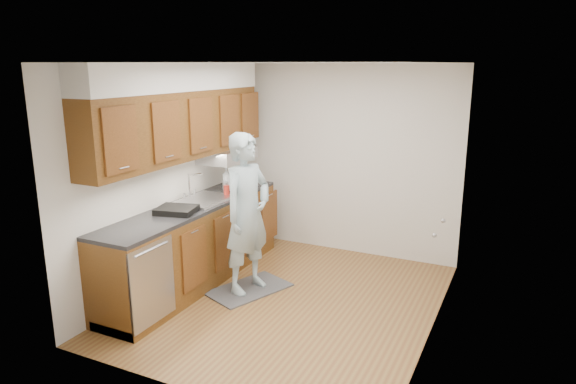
% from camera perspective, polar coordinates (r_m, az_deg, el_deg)
% --- Properties ---
extents(floor, '(3.50, 3.50, 0.00)m').
position_cam_1_polar(floor, '(5.66, 0.11, -12.02)').
color(floor, olive).
rests_on(floor, ground).
extents(ceiling, '(3.50, 3.50, 0.00)m').
position_cam_1_polar(ceiling, '(5.08, 0.12, 14.19)').
color(ceiling, white).
rests_on(ceiling, wall_left).
extents(wall_left, '(0.02, 3.50, 2.50)m').
position_cam_1_polar(wall_left, '(6.01, -12.91, 1.82)').
color(wall_left, silver).
rests_on(wall_left, floor).
extents(wall_right, '(0.02, 3.50, 2.50)m').
position_cam_1_polar(wall_right, '(4.80, 16.50, -1.49)').
color(wall_right, silver).
rests_on(wall_right, floor).
extents(wall_back, '(3.00, 0.02, 2.50)m').
position_cam_1_polar(wall_back, '(6.82, 6.46, 3.52)').
color(wall_back, silver).
rests_on(wall_back, floor).
extents(counter, '(0.64, 2.80, 1.30)m').
position_cam_1_polar(counter, '(6.04, -10.27, -5.50)').
color(counter, brown).
rests_on(counter, floor).
extents(upper_cabinets, '(0.47, 2.80, 1.21)m').
position_cam_1_polar(upper_cabinets, '(5.84, -11.70, 8.48)').
color(upper_cabinets, brown).
rests_on(upper_cabinets, wall_left).
extents(closet_door, '(0.02, 1.22, 2.05)m').
position_cam_1_polar(closet_door, '(5.15, 16.75, -3.07)').
color(closet_door, white).
rests_on(closet_door, wall_right).
extents(floor_mat, '(0.84, 1.05, 0.02)m').
position_cam_1_polar(floor_mat, '(5.93, -4.37, -10.69)').
color(floor_mat, '#555557').
rests_on(floor_mat, floor).
extents(person, '(0.62, 0.80, 2.01)m').
position_cam_1_polar(person, '(5.58, -4.56, -1.22)').
color(person, '#9BB4BD').
rests_on(person, floor_mat).
extents(soap_bottle_a, '(0.16, 0.16, 0.30)m').
position_cam_1_polar(soap_bottle_a, '(6.47, -6.83, 1.47)').
color(soap_bottle_a, silver).
rests_on(soap_bottle_a, counter).
extents(soap_bottle_b, '(0.12, 0.12, 0.20)m').
position_cam_1_polar(soap_bottle_b, '(6.44, -4.95, 1.02)').
color(soap_bottle_b, silver).
rests_on(soap_bottle_b, counter).
extents(soap_bottle_c, '(0.15, 0.15, 0.15)m').
position_cam_1_polar(soap_bottle_c, '(6.58, -6.26, 1.06)').
color(soap_bottle_c, silver).
rests_on(soap_bottle_c, counter).
extents(soda_can, '(0.09, 0.09, 0.13)m').
position_cam_1_polar(soda_can, '(6.22, -6.83, 0.16)').
color(soda_can, red).
rests_on(soda_can, counter).
extents(steel_can, '(0.08, 0.08, 0.13)m').
position_cam_1_polar(steel_can, '(6.40, -6.95, 0.56)').
color(steel_can, '#A5A5AA').
rests_on(steel_can, counter).
extents(dish_rack, '(0.47, 0.42, 0.06)m').
position_cam_1_polar(dish_rack, '(5.61, -12.29, -1.96)').
color(dish_rack, black).
rests_on(dish_rack, counter).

